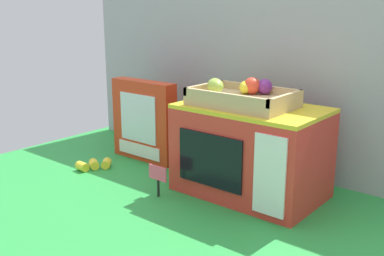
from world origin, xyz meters
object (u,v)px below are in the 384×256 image
Objects in this scene: toy_microwave at (251,151)px; loose_toy_banana at (94,165)px; food_groups_crate at (242,97)px; price_sign at (158,176)px; cookie_set_box at (144,121)px.

toy_microwave is 0.59m from loose_toy_banana.
food_groups_crate is at bearing 17.02° from loose_toy_banana.
food_groups_crate is 0.35m from price_sign.
food_groups_crate is (-0.03, -0.01, 0.17)m from toy_microwave.
cookie_set_box is (-0.46, 0.04, -0.15)m from food_groups_crate.
toy_microwave reaches higher than price_sign.
toy_microwave is 0.30m from price_sign.
price_sign is 0.36m from loose_toy_banana.
price_sign is (0.29, -0.23, -0.08)m from cookie_set_box.
cookie_set_box is at bearing 175.35° from food_groups_crate.
cookie_set_box is 0.25m from loose_toy_banana.
food_groups_crate is at bearing -161.03° from toy_microwave.
price_sign is at bearing -131.51° from food_groups_crate.
cookie_set_box is 2.50× the size of loose_toy_banana.
food_groups_crate is at bearing -4.65° from cookie_set_box.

